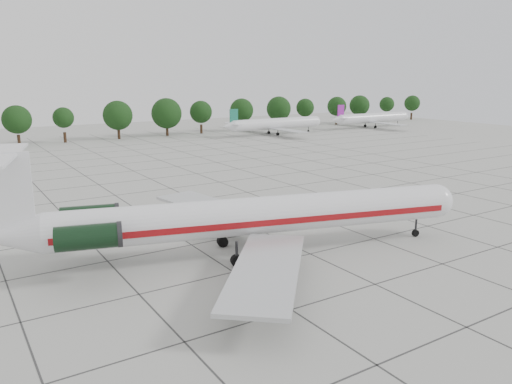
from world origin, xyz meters
TOP-DOWN VIEW (x-y plane):
  - ground at (0.00, 0.00)m, footprint 260.00×260.00m
  - apron_joints at (0.00, 15.00)m, footprint 170.00×170.00m
  - main_airliner at (-5.82, -4.70)m, footprint 42.40×32.64m
  - ground_crew at (19.95, 1.94)m, footprint 0.69×0.46m
  - bg_airliner_d at (51.27, 71.81)m, footprint 28.24×27.20m
  - bg_airliner_e at (87.81, 71.54)m, footprint 28.24×27.20m
  - tree_line at (-11.68, 85.00)m, footprint 249.86×8.44m

SIDE VIEW (x-z plane):
  - ground at x=0.00m, z-range 0.00..0.00m
  - apron_joints at x=0.00m, z-range 0.00..0.02m
  - ground_crew at x=19.95m, z-range 0.00..1.87m
  - bg_airliner_d at x=51.27m, z-range -0.79..6.61m
  - bg_airliner_e at x=87.81m, z-range -0.79..6.61m
  - main_airliner at x=-5.82m, z-range -1.48..8.61m
  - tree_line at x=-11.68m, z-range 0.87..11.09m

